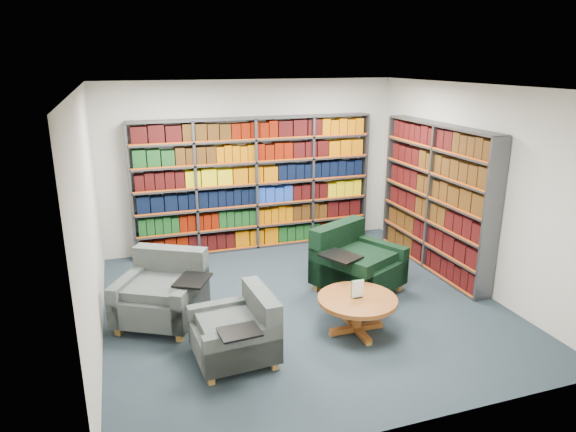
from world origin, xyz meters
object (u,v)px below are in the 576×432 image
object	(u,v)px
chair_green_right	(353,264)
coffee_table	(357,305)
chair_teal_left	(164,293)
chair_teal_front	(241,333)

from	to	relation	value
chair_green_right	coffee_table	xyz separation A→B (m)	(-0.47, -1.11, -0.01)
chair_teal_left	chair_green_right	distance (m)	2.59
chair_green_right	chair_teal_front	xyz separation A→B (m)	(-1.90, -1.23, -0.06)
chair_green_right	coffee_table	world-z (taller)	chair_green_right
chair_teal_left	chair_green_right	xyz separation A→B (m)	(2.59, 0.06, 0.02)
chair_teal_front	chair_teal_left	bearing A→B (deg)	120.58
chair_green_right	chair_teal_front	distance (m)	2.26
chair_teal_left	chair_teal_front	size ratio (longest dim) A/B	1.27
chair_teal_front	chair_green_right	bearing A→B (deg)	32.88
chair_teal_left	chair_teal_front	world-z (taller)	chair_teal_left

